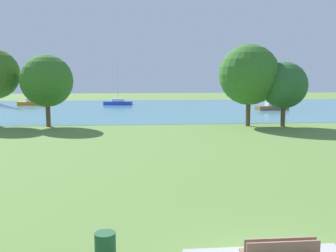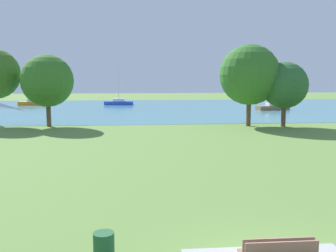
{
  "view_description": "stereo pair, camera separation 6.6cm",
  "coord_description": "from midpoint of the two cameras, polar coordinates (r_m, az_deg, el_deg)",
  "views": [
    {
      "loc": [
        -3.52,
        -8.52,
        4.89
      ],
      "look_at": [
        -1.45,
        14.26,
        1.91
      ],
      "focal_mm": 41.23,
      "sensor_mm": 36.0,
      "label": 1
    },
    {
      "loc": [
        -3.46,
        -8.52,
        4.89
      ],
      "look_at": [
        -1.45,
        14.26,
        1.91
      ],
      "focal_mm": 41.23,
      "sensor_mm": 36.0,
      "label": 2
    }
  ],
  "objects": [
    {
      "name": "tree_east_near",
      "position": [
        38.48,
        11.85,
        7.41
      ],
      "size": [
        5.86,
        5.86,
        7.93
      ],
      "color": "brown",
      "rests_on": "ground"
    },
    {
      "name": "tree_mid_shore",
      "position": [
        38.89,
        16.74,
        5.78
      ],
      "size": [
        4.46,
        4.46,
        6.23
      ],
      "color": "brown",
      "rests_on": "ground"
    },
    {
      "name": "sailboat_brown",
      "position": [
        57.92,
        15.07,
        2.76
      ],
      "size": [
        5.01,
        2.47,
        5.84
      ],
      "color": "brown",
      "rests_on": "water_surface"
    },
    {
      "name": "water_surface",
      "position": [
        58.83,
        -1.78,
        2.65
      ],
      "size": [
        140.0,
        40.0,
        0.02
      ],
      "primitive_type": "cube",
      "color": "teal",
      "rests_on": "ground"
    },
    {
      "name": "ground_plane",
      "position": [
        31.11,
        1.31,
        -1.63
      ],
      "size": [
        160.0,
        160.0,
        0.0
      ],
      "primitive_type": "plane",
      "color": "olive"
    },
    {
      "name": "tree_west_far",
      "position": [
        39.1,
        -17.52,
        6.38
      ],
      "size": [
        5.02,
        5.02,
        6.94
      ],
      "color": "brown",
      "rests_on": "ground"
    },
    {
      "name": "litter_bin",
      "position": [
        10.79,
        -9.44,
        -17.27
      ],
      "size": [
        0.56,
        0.56,
        0.8
      ],
      "primitive_type": "cylinder",
      "color": "#1E512D",
      "rests_on": "ground"
    },
    {
      "name": "sailboat_blue",
      "position": [
        66.12,
        -7.43,
        3.52
      ],
      "size": [
        4.92,
        1.95,
        7.58
      ],
      "color": "blue",
      "rests_on": "water_surface"
    },
    {
      "name": "sailboat_orange",
      "position": [
        68.96,
        -19.41,
        3.3
      ],
      "size": [
        4.84,
        1.65,
        6.18
      ],
      "color": "orange",
      "rests_on": "water_surface"
    }
  ]
}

